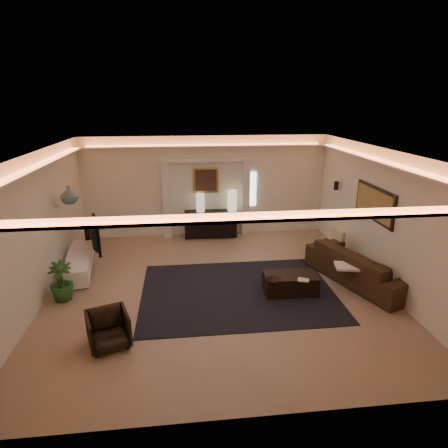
{
  "coord_description": "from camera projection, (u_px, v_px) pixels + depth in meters",
  "views": [
    {
      "loc": [
        -0.69,
        -7.24,
        3.84
      ],
      "look_at": [
        0.2,
        0.6,
        1.25
      ],
      "focal_mm": 30.34,
      "sensor_mm": 36.0,
      "label": 1
    }
  ],
  "objects": [
    {
      "name": "floor",
      "position": [
        218.0,
        288.0,
        8.11
      ],
      "size": [
        7.0,
        7.0,
        0.0
      ],
      "primitive_type": "plane",
      "color": "gray",
      "rests_on": "ground"
    },
    {
      "name": "ceiling",
      "position": [
        217.0,
        152.0,
        7.2
      ],
      "size": [
        7.0,
        7.0,
        0.0
      ],
      "primitive_type": "plane",
      "rotation": [
        3.14,
        0.0,
        0.0
      ],
      "color": "white",
      "rests_on": "ground"
    },
    {
      "name": "wall_back",
      "position": [
        206.0,
        187.0,
        10.96
      ],
      "size": [
        7.0,
        0.0,
        7.0
      ],
      "primitive_type": "plane",
      "rotation": [
        1.57,
        0.0,
        0.0
      ],
      "color": "silver",
      "rests_on": "ground"
    },
    {
      "name": "wall_front",
      "position": [
        247.0,
        318.0,
        4.35
      ],
      "size": [
        7.0,
        0.0,
        7.0
      ],
      "primitive_type": "plane",
      "rotation": [
        -1.57,
        0.0,
        0.0
      ],
      "color": "silver",
      "rests_on": "ground"
    },
    {
      "name": "wall_left",
      "position": [
        37.0,
        231.0,
        7.28
      ],
      "size": [
        0.0,
        7.0,
        7.0
      ],
      "primitive_type": "plane",
      "rotation": [
        1.57,
        0.0,
        1.57
      ],
      "color": "silver",
      "rests_on": "ground"
    },
    {
      "name": "wall_right",
      "position": [
        381.0,
        218.0,
        8.03
      ],
      "size": [
        0.0,
        7.0,
        7.0
      ],
      "primitive_type": "plane",
      "rotation": [
        1.57,
        0.0,
        -1.57
      ],
      "color": "silver",
      "rests_on": "ground"
    },
    {
      "name": "cove_soffit",
      "position": [
        217.0,
        167.0,
        7.29
      ],
      "size": [
        7.0,
        7.0,
        0.04
      ],
      "primitive_type": "cube",
      "color": "silver",
      "rests_on": "ceiling"
    },
    {
      "name": "daylight_slit",
      "position": [
        252.0,
        189.0,
        11.12
      ],
      "size": [
        0.25,
        0.03,
        1.0
      ],
      "primitive_type": "cube",
      "color": "white",
      "rests_on": "wall_back"
    },
    {
      "name": "area_rug",
      "position": [
        238.0,
        291.0,
        7.96
      ],
      "size": [
        4.0,
        3.0,
        0.01
      ],
      "primitive_type": "cube",
      "color": "black",
      "rests_on": "ground"
    },
    {
      "name": "pilaster_left",
      "position": [
        166.0,
        200.0,
        10.85
      ],
      "size": [
        0.22,
        0.2,
        2.2
      ],
      "primitive_type": "cube",
      "color": "silver",
      "rests_on": "ground"
    },
    {
      "name": "pilaster_right",
      "position": [
        245.0,
        198.0,
        11.1
      ],
      "size": [
        0.22,
        0.2,
        2.2
      ],
      "primitive_type": "cube",
      "color": "silver",
      "rests_on": "ground"
    },
    {
      "name": "alcove_header",
      "position": [
        206.0,
        160.0,
        10.62
      ],
      "size": [
        2.52,
        0.2,
        0.12
      ],
      "primitive_type": "cube",
      "color": "silver",
      "rests_on": "wall_back"
    },
    {
      "name": "painting_frame",
      "position": [
        206.0,
        180.0,
        10.87
      ],
      "size": [
        0.74,
        0.04,
        0.74
      ],
      "primitive_type": "cube",
      "color": "tan",
      "rests_on": "wall_back"
    },
    {
      "name": "painting_canvas",
      "position": [
        206.0,
        180.0,
        10.85
      ],
      "size": [
        0.62,
        0.02,
        0.62
      ],
      "primitive_type": "cube",
      "color": "#4C2D1E",
      "rests_on": "wall_back"
    },
    {
      "name": "art_panel_frame",
      "position": [
        375.0,
        203.0,
        8.23
      ],
      "size": [
        0.04,
        1.64,
        0.74
      ],
      "primitive_type": "cube",
      "color": "black",
      "rests_on": "wall_right"
    },
    {
      "name": "art_panel_gold",
      "position": [
        373.0,
        203.0,
        8.23
      ],
      "size": [
        0.02,
        1.5,
        0.62
      ],
      "primitive_type": "cube",
      "color": "tan",
      "rests_on": "wall_right"
    },
    {
      "name": "wall_sconce",
      "position": [
        336.0,
        186.0,
        10.02
      ],
      "size": [
        0.12,
        0.12,
        0.22
      ],
      "primitive_type": "cylinder",
      "color": "black",
      "rests_on": "wall_right"
    },
    {
      "name": "wall_niche",
      "position": [
        60.0,
        202.0,
        8.55
      ],
      "size": [
        0.1,
        0.55,
        0.04
      ],
      "primitive_type": "cube",
      "color": "silver",
      "rests_on": "wall_left"
    },
    {
      "name": "console",
      "position": [
        211.0,
        224.0,
        11.06
      ],
      "size": [
        1.51,
        0.51,
        0.75
      ],
      "primitive_type": "cube",
      "rotation": [
        0.0,
        0.0,
        -0.03
      ],
      "color": "black",
      "rests_on": "ground"
    },
    {
      "name": "lamp_left",
      "position": [
        200.0,
        201.0,
        10.82
      ],
      "size": [
        0.28,
        0.28,
        0.52
      ],
      "primitive_type": "cylinder",
      "rotation": [
        0.0,
        0.0,
        -0.2
      ],
      "color": "beige",
      "rests_on": "console"
    },
    {
      "name": "lamp_right",
      "position": [
        232.0,
        200.0,
        10.92
      ],
      "size": [
        0.29,
        0.29,
        0.6
      ],
      "primitive_type": "cylinder",
      "rotation": [
        0.0,
        0.0,
        -0.09
      ],
      "color": "#FFE8B4",
      "rests_on": "console"
    },
    {
      "name": "media_ledge",
      "position": [
        79.0,
        262.0,
        8.88
      ],
      "size": [
        0.83,
        2.12,
        0.39
      ],
      "primitive_type": "cube",
      "rotation": [
        0.0,
        0.0,
        0.16
      ],
      "color": "white",
      "rests_on": "ground"
    },
    {
      "name": "tv",
      "position": [
        91.0,
        234.0,
        9.0
      ],
      "size": [
        1.25,
        0.5,
        0.72
      ],
      "primitive_type": "imported",
      "rotation": [
        0.0,
        0.0,
        1.85
      ],
      "color": "black",
      "rests_on": "media_ledge"
    },
    {
      "name": "figurine",
      "position": [
        87.0,
        231.0,
        9.68
      ],
      "size": [
        0.14,
        0.14,
        0.36
      ],
      "primitive_type": "cylinder",
      "rotation": [
        0.0,
        0.0,
        0.01
      ],
      "color": "black",
      "rests_on": "media_ledge"
    },
    {
      "name": "ginger_jar",
      "position": [
        69.0,
        195.0,
        8.26
      ],
      "size": [
        0.39,
        0.39,
        0.39
      ],
      "primitive_type": "imported",
      "rotation": [
        0.0,
        0.0,
        -0.05
      ],
      "color": "slate",
      "rests_on": "wall_niche"
    },
    {
      "name": "plant",
      "position": [
        61.0,
        281.0,
        7.52
      ],
      "size": [
        0.49,
        0.49,
        0.82
      ],
      "primitive_type": "imported",
      "rotation": [
        0.0,
        0.0,
        0.08
      ],
      "color": "#275520",
      "rests_on": "ground"
    },
    {
      "name": "sofa",
      "position": [
        360.0,
        266.0,
        8.31
      ],
      "size": [
        2.76,
        1.83,
        0.75
      ],
      "primitive_type": "imported",
      "rotation": [
        0.0,
        0.0,
        1.92
      ],
      "color": "#52351D",
      "rests_on": "ground"
    },
    {
      "name": "throw_blanket",
      "position": [
        348.0,
        266.0,
        7.86
      ],
      "size": [
        0.58,
        0.52,
        0.05
      ],
      "primitive_type": "cube",
      "rotation": [
        0.0,
        0.0,
        -0.23
      ],
      "color": "beige",
      "rests_on": "sofa"
    },
    {
      "name": "throw_pillow",
      "position": [
        338.0,
        238.0,
        9.47
      ],
      "size": [
        0.23,
        0.45,
        0.43
      ],
      "primitive_type": "cube",
      "rotation": [
        0.0,
        0.0,
        0.23
      ],
      "color": "beige",
      "rests_on": "sofa"
    },
    {
      "name": "coffee_table",
      "position": [
        290.0,
        283.0,
        7.88
      ],
      "size": [
        1.1,
        0.62,
        0.4
      ],
      "primitive_type": "cube",
      "rotation": [
        0.0,
        0.0,
        -0.03
      ],
      "color": "black",
      "rests_on": "ground"
    },
    {
      "name": "bowl",
      "position": [
        274.0,
        280.0,
        7.49
      ],
      "size": [
        0.4,
        0.4,
        0.07
      ],
      "primitive_type": "imported",
      "rotation": [
        0.0,
        0.0,
        0.4
      ],
      "color": "black",
      "rests_on": "coffee_table"
    },
    {
      "name": "magazine",
      "position": [
        303.0,
        280.0,
        7.55
      ],
      "size": [
        0.26,
        0.22,
        0.03
      ],
      "primitive_type": "cube",
      "rotation": [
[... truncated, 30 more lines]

